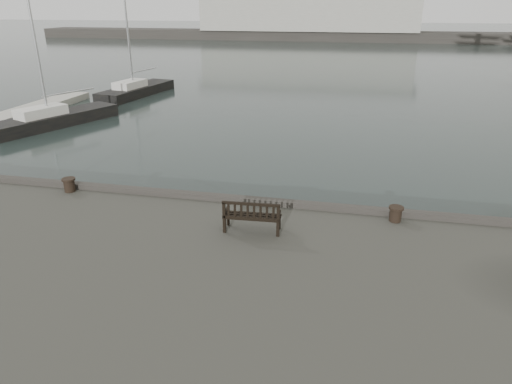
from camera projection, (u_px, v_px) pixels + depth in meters
ground at (247, 243)px, 15.47m from camera, size 400.00×400.00×0.00m
breakwater at (324, 20)px, 97.80m from camera, size 140.00×9.50×12.20m
bench at (252, 222)px, 12.77m from camera, size 1.63×0.64×0.92m
bollard_left at (69, 185)px, 15.51m from camera, size 0.49×0.49×0.47m
bollard_right at (396, 214)px, 13.38m from camera, size 0.47×0.47×0.46m
yacht_c at (56, 122)px, 30.16m from camera, size 5.20×8.87×11.86m
yacht_d at (137, 93)px, 40.12m from camera, size 3.67×9.00×11.12m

